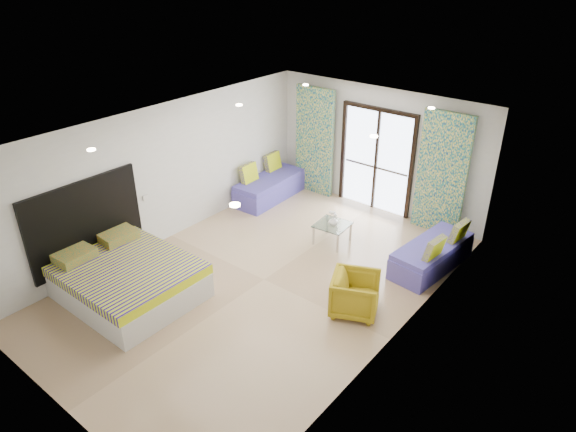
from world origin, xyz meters
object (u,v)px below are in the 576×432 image
Objects in this scene: daybed_left at (270,186)px; daybed_right at (432,254)px; armchair at (355,292)px; coffee_table at (332,226)px; bed at (127,279)px.

daybed_right is (4.23, -0.41, -0.01)m from daybed_left.
daybed_right is at bearing -35.83° from armchair.
armchair is at bearing -46.15° from coffee_table.
daybed_left is 2.67× the size of coffee_table.
daybed_left is at bearing -179.11° from daybed_right.
daybed_right reaches higher than armchair.
daybed_left is 2.45m from coffee_table.
coffee_table is at bearing -21.59° from daybed_left.
daybed_left is at bearing 98.27° from bed.
daybed_left is 4.25m from daybed_right.
bed is at bearing -125.77° from daybed_right.
daybed_right is 2.02m from armchair.
armchair is (3.20, 2.00, 0.05)m from bed.
bed is 3.77m from armchair.
daybed_left is 4.51m from armchair.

